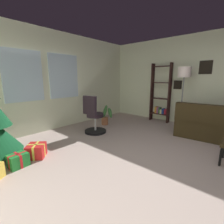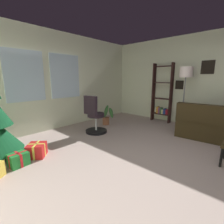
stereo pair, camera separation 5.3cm
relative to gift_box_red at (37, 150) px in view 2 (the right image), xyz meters
name	(u,v)px [view 2 (the right image)]	position (x,y,z in m)	size (l,w,h in m)	color
ground_plane	(167,167)	(1.35, -1.89, -0.17)	(5.41, 6.36, 0.10)	#AD9990
wall_back_with_windows	(60,81)	(1.33, 1.34, 1.21)	(5.41, 0.12, 2.65)	silver
wall_right_with_frames	(213,81)	(4.10, -1.89, 1.20)	(0.12, 6.36, 2.65)	silver
gift_box_red	(37,150)	(0.00, 0.00, 0.00)	(0.42, 0.42, 0.25)	red
gift_box_green	(19,159)	(-0.34, -0.11, -0.01)	(0.30, 0.24, 0.23)	#1E722D
office_chair	(95,118)	(1.59, 0.19, 0.27)	(0.56, 0.56, 0.98)	black
bookshelf	(162,96)	(3.83, -0.56, 0.72)	(0.18, 0.64, 1.87)	black
floor_lamp	(186,77)	(3.59, -1.32, 1.32)	(0.34, 0.34, 1.71)	slate
potted_plant	(108,116)	(2.36, 0.47, 0.14)	(0.42, 0.37, 0.65)	brown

